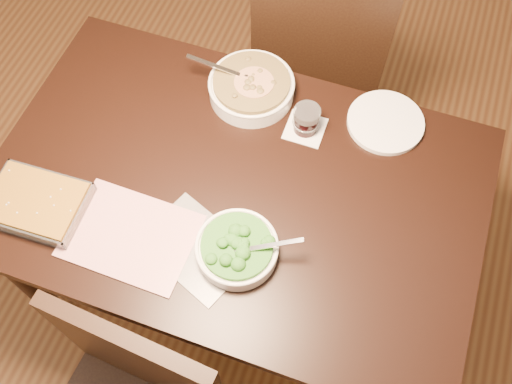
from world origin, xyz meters
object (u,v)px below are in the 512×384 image
(baking_dish, at_px, (37,203))
(dinner_plate, at_px, (385,122))
(chair_far, at_px, (319,53))
(wine_tumbler, at_px, (306,119))
(table, at_px, (236,201))
(stew_bowl, at_px, (251,87))
(broccoli_bowl, at_px, (237,248))

(baking_dish, distance_m, dinner_plate, 1.03)
(chair_far, bearing_deg, wine_tumbler, 90.78)
(table, height_order, chair_far, chair_far)
(table, distance_m, stew_bowl, 0.35)
(stew_bowl, bearing_deg, table, -78.41)
(wine_tumbler, bearing_deg, dinner_plate, 24.00)
(broccoli_bowl, relative_size, chair_far, 0.25)
(baking_dish, bearing_deg, dinner_plate, 33.12)
(broccoli_bowl, distance_m, chair_far, 0.96)
(baking_dish, xyz_separation_m, chair_far, (0.54, 0.99, -0.23))
(baking_dish, bearing_deg, broccoli_bowl, 3.32)
(baking_dish, bearing_deg, wine_tumbler, 36.59)
(stew_bowl, bearing_deg, wine_tumbler, -19.37)
(dinner_plate, relative_size, chair_far, 0.24)
(baking_dish, height_order, chair_far, chair_far)
(stew_bowl, height_order, baking_dish, stew_bowl)
(stew_bowl, relative_size, broccoli_bowl, 1.22)
(stew_bowl, xyz_separation_m, chair_far, (0.12, 0.42, -0.24))
(stew_bowl, distance_m, wine_tumbler, 0.21)
(stew_bowl, xyz_separation_m, wine_tumbler, (0.20, -0.07, 0.01))
(stew_bowl, distance_m, chair_far, 0.49)
(dinner_plate, height_order, chair_far, chair_far)
(wine_tumbler, relative_size, dinner_plate, 0.38)
(table, xyz_separation_m, chair_far, (0.05, 0.74, -0.11))
(wine_tumbler, bearing_deg, broccoli_bowl, -96.67)
(table, height_order, dinner_plate, dinner_plate)
(baking_dish, height_order, dinner_plate, baking_dish)
(stew_bowl, relative_size, wine_tumbler, 3.33)
(broccoli_bowl, xyz_separation_m, wine_tumbler, (0.05, 0.44, 0.02))
(broccoli_bowl, bearing_deg, baking_dish, -174.38)
(stew_bowl, distance_m, dinner_plate, 0.42)
(table, xyz_separation_m, dinner_plate, (0.35, 0.35, 0.10))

